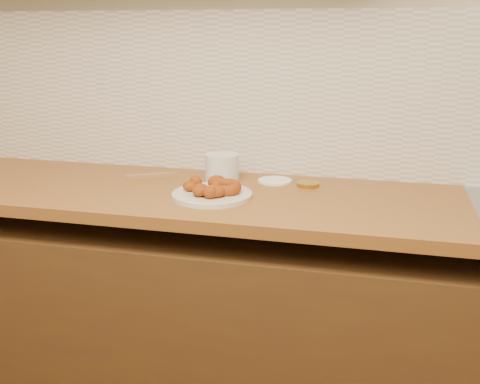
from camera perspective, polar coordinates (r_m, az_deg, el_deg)
name	(u,v)px	position (r m, az deg, el deg)	size (l,w,h in m)	color
wall_back	(327,53)	(2.08, 8.83, 13.79)	(4.00, 0.02, 2.70)	#BFB192
base_cabinet	(307,338)	(2.05, 6.78, -14.52)	(3.60, 0.60, 0.77)	#493013
butcher_block	(128,191)	(2.02, -11.29, 0.11)	(2.30, 0.62, 0.04)	brown
backsplash	(325,96)	(2.08, 8.61, 9.64)	(3.60, 0.02, 0.60)	silver
donut_plate	(212,195)	(1.84, -2.87, -0.30)	(0.26, 0.26, 0.02)	beige
ring_donut	(225,187)	(1.83, -1.50, 0.48)	(0.11, 0.11, 0.04)	#853D0E
fried_dough_chunks	(206,187)	(1.83, -3.44, 0.52)	(0.17, 0.19, 0.05)	#853D0E
plastic_tub	(222,168)	(2.02, -1.84, 2.45)	(0.12, 0.12, 0.10)	silver
tub_lid	(275,181)	(2.03, 3.56, 1.14)	(0.12, 0.12, 0.01)	white
brass_jar_lid	(308,184)	(1.98, 6.92, 0.78)	(0.08, 0.08, 0.01)	#B8922A
wooden_utensil	(151,176)	(2.11, -9.05, 1.66)	(0.18, 0.02, 0.01)	olive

